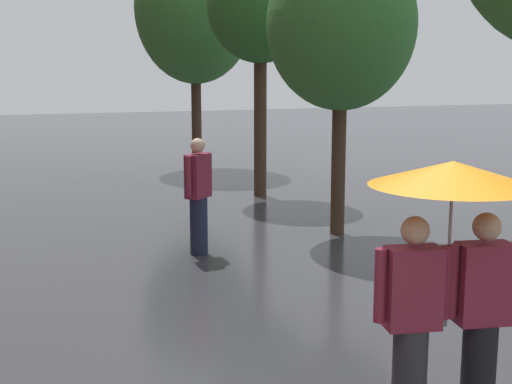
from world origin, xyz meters
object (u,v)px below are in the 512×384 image
Objects in this scene: street_tree_1 at (341,26)px; street_tree_3 at (195,8)px; pedestrian_walking_midground at (198,196)px; couple_under_umbrella at (450,247)px; street_tree_2 at (260,6)px.

street_tree_3 reaches higher than street_tree_1.
street_tree_1 is at bearing 10.29° from pedestrian_walking_midground.
pedestrian_walking_midground is (-0.33, 5.52, -0.54)m from couple_under_umbrella.
pedestrian_walking_midground is at bearing -105.77° from street_tree_3.
street_tree_2 is 2.55× the size of couple_under_umbrella.
street_tree_3 is 14.74m from couple_under_umbrella.
pedestrian_walking_midground is (-2.51, -0.45, -2.48)m from street_tree_1.
street_tree_1 reaches higher than pedestrian_walking_midground.
pedestrian_walking_midground is (-2.48, -8.78, -3.39)m from street_tree_3.
street_tree_3 reaches higher than pedestrian_walking_midground.
street_tree_1 is at bearing -89.82° from street_tree_3.
street_tree_2 is 4.60m from street_tree_3.
street_tree_3 is (-0.09, 4.59, 0.31)m from street_tree_2.
street_tree_3 is 3.67× the size of pedestrian_walking_midground.
pedestrian_walking_midground is at bearing 93.40° from couple_under_umbrella.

